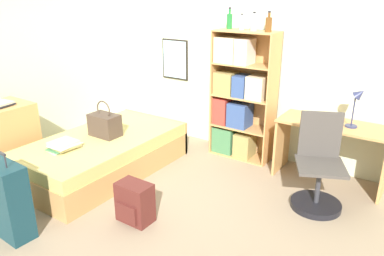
{
  "coord_description": "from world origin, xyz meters",
  "views": [
    {
      "loc": [
        2.58,
        -2.85,
        2.11
      ],
      "look_at": [
        0.5,
        0.2,
        0.75
      ],
      "focal_mm": 35.0,
      "sensor_mm": 36.0,
      "label": 1
    }
  ],
  "objects": [
    {
      "name": "bottle_blue",
      "position": [
        0.8,
        1.35,
        1.75
      ],
      "size": [
        0.08,
        0.08,
        0.24
      ],
      "color": "brown",
      "rests_on": "bookcase"
    },
    {
      "name": "desk_lamp",
      "position": [
        1.89,
        1.28,
        1.02
      ],
      "size": [
        0.18,
        0.13,
        0.45
      ],
      "color": "navy",
      "rests_on": "desk"
    },
    {
      "name": "wall_back",
      "position": [
        -0.0,
        1.6,
        1.3
      ],
      "size": [
        10.0,
        0.09,
        2.6
      ],
      "color": "beige",
      "rests_on": "ground_plane"
    },
    {
      "name": "desk_chair",
      "position": [
        1.73,
        0.69,
        0.31
      ],
      "size": [
        0.62,
        0.62,
        0.97
      ],
      "color": "black",
      "rests_on": "ground_plane"
    },
    {
      "name": "book_stack_on_bed",
      "position": [
        -0.78,
        -0.47,
        0.49
      ],
      "size": [
        0.3,
        0.38,
        0.08
      ],
      "color": "beige",
      "rests_on": "bed"
    },
    {
      "name": "bottle_green",
      "position": [
        0.25,
        1.41,
        1.76
      ],
      "size": [
        0.07,
        0.07,
        0.26
      ],
      "color": "#1E6B2D",
      "rests_on": "bookcase"
    },
    {
      "name": "backpack",
      "position": [
        0.37,
        -0.58,
        0.2
      ],
      "size": [
        0.34,
        0.25,
        0.4
      ],
      "color": "#56231E",
      "rests_on": "ground_plane"
    },
    {
      "name": "bottle_brown",
      "position": [
        0.42,
        1.41,
        1.73
      ],
      "size": [
        0.06,
        0.06,
        0.19
      ],
      "color": "#B7BCC1",
      "rests_on": "bookcase"
    },
    {
      "name": "suitcase",
      "position": [
        -0.47,
        -1.37,
        0.35
      ],
      "size": [
        0.58,
        0.25,
        0.84
      ],
      "color": "#143842",
      "rests_on": "ground_plane"
    },
    {
      "name": "bottle_clear",
      "position": [
        0.6,
        1.38,
        1.74
      ],
      "size": [
        0.08,
        0.08,
        0.22
      ],
      "color": "#B7BCC1",
      "rests_on": "bookcase"
    },
    {
      "name": "bed",
      "position": [
        -0.68,
        0.02,
        0.22
      ],
      "size": [
        1.11,
        2.02,
        0.45
      ],
      "color": "tan",
      "rests_on": "ground_plane"
    },
    {
      "name": "desk",
      "position": [
        1.69,
        1.29,
        0.5
      ],
      "size": [
        1.21,
        0.52,
        0.72
      ],
      "color": "tan",
      "rests_on": "ground_plane"
    },
    {
      "name": "wall_left",
      "position": [
        -2.23,
        0.0,
        1.3
      ],
      "size": [
        0.06,
        10.0,
        2.6
      ],
      "color": "beige",
      "rests_on": "ground_plane"
    },
    {
      "name": "ground_plane",
      "position": [
        0.0,
        0.0,
        0.0
      ],
      "size": [
        14.0,
        14.0,
        0.0
      ],
      "primitive_type": "plane",
      "color": "gray"
    },
    {
      "name": "bookcase",
      "position": [
        0.43,
        1.37,
        0.78
      ],
      "size": [
        0.8,
        0.36,
        1.65
      ],
      "color": "tan",
      "rests_on": "ground_plane"
    },
    {
      "name": "handbag",
      "position": [
        -0.68,
        0.07,
        0.59
      ],
      "size": [
        0.36,
        0.23,
        0.44
      ],
      "color": "#47382D",
      "rests_on": "bed"
    },
    {
      "name": "dresser",
      "position": [
        -1.66,
        -0.61,
        0.42
      ],
      "size": [
        0.57,
        0.57,
        0.84
      ],
      "color": "tan",
      "rests_on": "ground_plane"
    }
  ]
}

